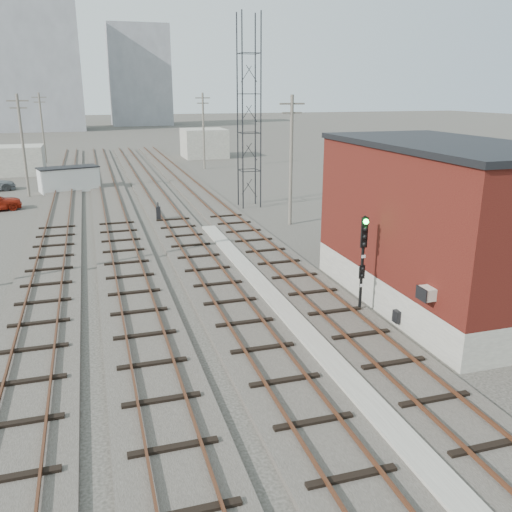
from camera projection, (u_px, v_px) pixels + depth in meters
name	position (u px, v px, depth m)	size (l,w,h in m)	color
ground	(149.00, 169.00, 66.56)	(320.00, 320.00, 0.00)	#282621
track_right	(204.00, 198.00, 48.03)	(3.20, 90.00, 0.39)	#332D28
track_mid_right	(159.00, 201.00, 46.91)	(3.20, 90.00, 0.39)	#332D28
track_mid_left	(111.00, 203.00, 45.80)	(3.20, 90.00, 0.39)	#332D28
track_left	(62.00, 206.00, 44.68)	(3.20, 90.00, 0.39)	#332D28
platform_curb	(274.00, 300.00, 24.61)	(0.90, 28.00, 0.26)	gray
brick_building	(440.00, 225.00, 23.71)	(6.54, 12.20, 7.22)	gray
lattice_tower	(249.00, 114.00, 43.04)	(1.60, 1.60, 15.00)	black
utility_pole_left_b	(23.00, 143.00, 47.95)	(1.80, 0.24, 9.00)	#595147
utility_pole_left_c	(42.00, 126.00, 70.80)	(1.80, 0.24, 9.00)	#595147
utility_pole_right_a	(291.00, 157.00, 37.72)	(1.80, 0.24, 9.00)	#595147
utility_pole_right_b	(203.00, 129.00, 65.14)	(1.80, 0.24, 9.00)	#595147
apartment_left	(31.00, 64.00, 125.69)	(22.00, 14.00, 30.00)	gray
apartment_right	(139.00, 76.00, 147.26)	(16.00, 12.00, 26.00)	gray
shed_left	(7.00, 161.00, 61.62)	(8.00, 5.00, 3.20)	gray
shed_right	(204.00, 143.00, 77.63)	(6.00, 6.00, 4.00)	gray
signal_mast	(363.00, 256.00, 22.78)	(0.40, 0.42, 4.33)	gray
switch_stand	(158.00, 214.00, 39.46)	(0.36, 0.36, 1.40)	black
site_trailer	(69.00, 179.00, 51.71)	(5.94, 3.76, 2.32)	silver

